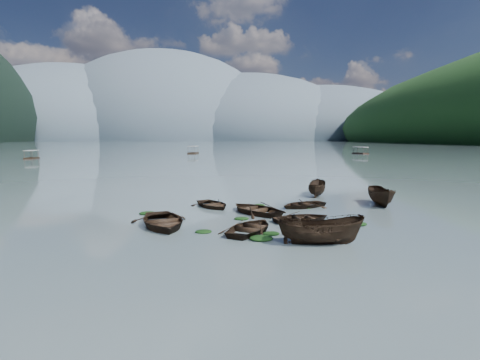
{
  "coord_description": "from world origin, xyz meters",
  "views": [
    {
      "loc": [
        -4.07,
        -17.9,
        5.41
      ],
      "look_at": [
        0.0,
        12.0,
        2.0
      ],
      "focal_mm": 28.0,
      "sensor_mm": 36.0,
      "label": 1
    }
  ],
  "objects": [
    {
      "name": "ground_plane",
      "position": [
        0.0,
        0.0,
        0.0
      ],
      "size": [
        2400.0,
        2400.0,
        0.0
      ],
      "primitive_type": "plane",
      "color": "slate"
    },
    {
      "name": "haze_mtn_a",
      "position": [
        -260.0,
        900.0,
        0.0
      ],
      "size": [
        520.0,
        520.0,
        280.0
      ],
      "primitive_type": "ellipsoid",
      "color": "#475666",
      "rests_on": "ground"
    },
    {
      "name": "haze_mtn_b",
      "position": [
        -60.0,
        900.0,
        0.0
      ],
      "size": [
        520.0,
        520.0,
        340.0
      ],
      "primitive_type": "ellipsoid",
      "color": "#475666",
      "rests_on": "ground"
    },
    {
      "name": "haze_mtn_c",
      "position": [
        140.0,
        900.0,
        0.0
      ],
      "size": [
        520.0,
        520.0,
        260.0
      ],
      "primitive_type": "ellipsoid",
      "color": "#475666",
      "rests_on": "ground"
    },
    {
      "name": "haze_mtn_d",
      "position": [
        320.0,
        900.0,
        0.0
      ],
      "size": [
        520.0,
        520.0,
        220.0
      ],
      "primitive_type": "ellipsoid",
      "color": "#475666",
      "rests_on": "ground"
    },
    {
      "name": "rowboat_0",
      "position": [
        -5.74,
        4.99,
        0.0
      ],
      "size": [
        4.67,
        5.77,
        1.06
      ],
      "primitive_type": "imported",
      "rotation": [
        0.0,
        0.0,
        0.22
      ],
      "color": "black",
      "rests_on": "ground"
    },
    {
      "name": "rowboat_1",
      "position": [
        -0.58,
        2.99,
        0.0
      ],
      "size": [
        4.8,
        5.1,
        0.86
      ],
      "primitive_type": "imported",
      "rotation": [
        0.0,
        0.0,
        2.53
      ],
      "color": "black",
      "rests_on": "ground"
    },
    {
      "name": "rowboat_2",
      "position": [
        2.56,
        0.04,
        0.0
      ],
      "size": [
        4.6,
        2.27,
        1.7
      ],
      "primitive_type": "imported",
      "rotation": [
        0.0,
        0.0,
        1.43
      ],
      "color": "black",
      "rests_on": "ground"
    },
    {
      "name": "rowboat_3",
      "position": [
        0.65,
        8.39,
        0.0
      ],
      "size": [
        5.2,
        5.63,
        0.95
      ],
      "primitive_type": "imported",
      "rotation": [
        0.0,
        0.0,
        3.69
      ],
      "color": "black",
      "rests_on": "ground"
    },
    {
      "name": "rowboat_4",
      "position": [
        3.16,
        5.22,
        0.0
      ],
      "size": [
        4.29,
        3.43,
        0.8
      ],
      "primitive_type": "imported",
      "rotation": [
        0.0,
        0.0,
        1.76
      ],
      "color": "black",
      "rests_on": "ground"
    },
    {
      "name": "rowboat_5",
      "position": [
        11.28,
        10.13,
        0.0
      ],
      "size": [
        2.69,
        4.74,
        1.73
      ],
      "primitive_type": "imported",
      "rotation": [
        0.0,
        0.0,
        -0.24
      ],
      "color": "black",
      "rests_on": "ground"
    },
    {
      "name": "rowboat_6",
      "position": [
        -2.29,
        11.08,
        0.0
      ],
      "size": [
        4.03,
        4.62,
        0.8
      ],
      "primitive_type": "imported",
      "rotation": [
        0.0,
        0.0,
        0.4
      ],
      "color": "black",
      "rests_on": "ground"
    },
    {
      "name": "rowboat_7",
      "position": [
        4.72,
        10.05,
        0.0
      ],
      "size": [
        4.58,
        3.97,
        0.79
      ],
      "primitive_type": "imported",
      "rotation": [
        0.0,
        0.0,
        5.09
      ],
      "color": "black",
      "rests_on": "ground"
    },
    {
      "name": "rowboat_8",
      "position": [
        7.82,
        15.76,
        0.0
      ],
      "size": [
        3.14,
        4.41,
        1.6
      ],
      "primitive_type": "imported",
      "rotation": [
        0.0,
        0.0,
        2.71
      ],
      "color": "black",
      "rests_on": "ground"
    },
    {
      "name": "weed_clump_0",
      "position": [
        -3.32,
        3.2,
        0.0
      ],
      "size": [
        0.96,
        0.79,
        0.21
      ],
      "primitive_type": "ellipsoid",
      "color": "black",
      "rests_on": "ground"
    },
    {
      "name": "weed_clump_1",
      "position": [
        0.45,
        2.25,
        0.0
      ],
      "size": [
        0.96,
        0.77,
        0.21
      ],
      "primitive_type": "ellipsoid",
      "color": "black",
      "rests_on": "ground"
    },
    {
      "name": "weed_clump_2",
      "position": [
        -0.32,
        1.23,
        0.0
      ],
      "size": [
        1.29,
        1.03,
        0.28
      ],
      "primitive_type": "ellipsoid",
      "color": "black",
      "rests_on": "ground"
    },
    {
      "name": "weed_clump_3",
      "position": [
        1.43,
        11.12,
        0.0
      ],
      "size": [
        0.93,
        0.78,
        0.21
      ],
      "primitive_type": "ellipsoid",
      "color": "black",
      "rests_on": "ground"
    },
    {
      "name": "weed_clump_4",
      "position": [
        6.23,
        3.77,
        0.0
      ],
      "size": [
        1.3,
        1.03,
        0.27
      ],
      "primitive_type": "ellipsoid",
      "color": "black",
      "rests_on": "ground"
    },
    {
      "name": "weed_clump_5",
      "position": [
        -7.08,
        8.96,
        0.0
      ],
      "size": [
        1.18,
        0.95,
        0.25
      ],
      "primitive_type": "ellipsoid",
      "color": "black",
      "rests_on": "ground"
    },
    {
      "name": "weed_clump_6",
      "position": [
        -0.66,
        6.37,
        0.0
      ],
      "size": [
        0.99,
        0.83,
        0.21
      ],
      "primitive_type": "ellipsoid",
      "color": "black",
      "rests_on": "ground"
    },
    {
      "name": "weed_clump_7",
      "position": [
        4.76,
        9.61,
        0.0
      ],
      "size": [
        0.97,
        0.78,
        0.21
      ],
      "primitive_type": "ellipsoid",
      "color": "black",
      "rests_on": "ground"
    },
    {
      "name": "pontoon_left",
      "position": [
        -44.72,
        85.77,
        0.0
      ],
      "size": [
        2.63,
        5.62,
        2.11
      ],
      "primitive_type": null,
      "rotation": [
        0.0,
        0.0,
        0.06
      ],
      "color": "black",
      "rests_on": "ground"
    },
    {
      "name": "pontoon_centre",
      "position": [
        -2.69,
        113.05,
        0.0
      ],
      "size": [
        4.17,
        6.92,
        2.48
      ],
      "primitive_type": null,
      "rotation": [
        0.0,
        0.0,
        -0.24
      ],
      "color": "black",
      "rests_on": "ground"
    },
    {
      "name": "pontoon_right",
      "position": [
        53.82,
        103.06,
        0.0
      ],
      "size": [
        3.82,
        6.28,
        2.25
      ],
      "primitive_type": null,
      "rotation": [
        0.0,
        0.0,
        0.25
      ],
      "color": "black",
      "rests_on": "ground"
    }
  ]
}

